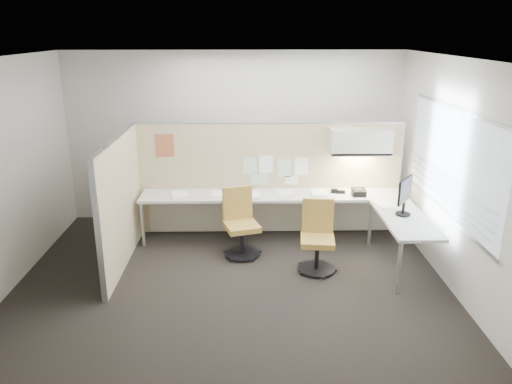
{
  "coord_description": "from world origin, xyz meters",
  "views": [
    {
      "loc": [
        0.21,
        -5.89,
        3.11
      ],
      "look_at": [
        0.33,
        0.8,
        0.92
      ],
      "focal_mm": 35.0,
      "sensor_mm": 36.0,
      "label": 1
    }
  ],
  "objects_px": {
    "chair_left": "(240,225)",
    "monitor": "(405,194)",
    "phone": "(358,192)",
    "desk": "(296,205)",
    "chair_right": "(317,239)"
  },
  "relations": [
    {
      "from": "monitor",
      "to": "chair_right",
      "type": "bearing_deg",
      "value": 130.27
    },
    {
      "from": "chair_right",
      "to": "phone",
      "type": "xyz_separation_m",
      "value": [
        0.73,
        0.95,
        0.34
      ]
    },
    {
      "from": "desk",
      "to": "chair_left",
      "type": "distance_m",
      "value": 0.92
    },
    {
      "from": "monitor",
      "to": "phone",
      "type": "bearing_deg",
      "value": 61.5
    },
    {
      "from": "desk",
      "to": "monitor",
      "type": "distance_m",
      "value": 1.63
    },
    {
      "from": "phone",
      "to": "chair_right",
      "type": "bearing_deg",
      "value": -127.65
    },
    {
      "from": "chair_right",
      "to": "chair_left",
      "type": "bearing_deg",
      "value": 160.53
    },
    {
      "from": "chair_left",
      "to": "desk",
      "type": "bearing_deg",
      "value": 8.45
    },
    {
      "from": "chair_right",
      "to": "phone",
      "type": "height_order",
      "value": "chair_right"
    },
    {
      "from": "phone",
      "to": "monitor",
      "type": "bearing_deg",
      "value": -63.13
    },
    {
      "from": "chair_left",
      "to": "monitor",
      "type": "relative_size",
      "value": 1.9
    },
    {
      "from": "chair_left",
      "to": "monitor",
      "type": "xyz_separation_m",
      "value": [
        2.19,
        -0.38,
        0.57
      ]
    },
    {
      "from": "chair_left",
      "to": "chair_right",
      "type": "xyz_separation_m",
      "value": [
        1.04,
        -0.5,
        -0.01
      ]
    },
    {
      "from": "chair_right",
      "to": "desk",
      "type": "bearing_deg",
      "value": 109.57
    },
    {
      "from": "desk",
      "to": "monitor",
      "type": "height_order",
      "value": "monitor"
    }
  ]
}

